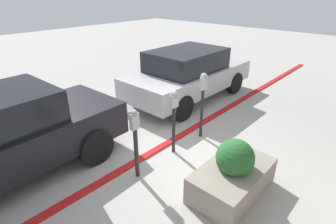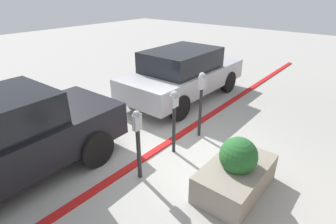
% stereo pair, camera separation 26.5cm
% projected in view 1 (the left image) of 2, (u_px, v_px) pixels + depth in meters
% --- Properties ---
extents(ground_plane, '(40.00, 40.00, 0.00)m').
position_uv_depth(ground_plane, '(165.00, 148.00, 5.96)').
color(ground_plane, '#ADAAA3').
extents(curb_strip, '(19.00, 0.16, 0.04)m').
position_uv_depth(curb_strip, '(163.00, 146.00, 6.00)').
color(curb_strip, red).
rests_on(curb_strip, ground_plane).
extents(parking_meter_nearest, '(0.16, 0.14, 1.41)m').
position_uv_depth(parking_meter_nearest, '(135.00, 136.00, 4.70)').
color(parking_meter_nearest, '#232326').
rests_on(parking_meter_nearest, ground_plane).
extents(parking_meter_second, '(0.20, 0.17, 1.44)m').
position_uv_depth(parking_meter_second, '(174.00, 111.00, 5.40)').
color(parking_meter_second, '#232326').
rests_on(parking_meter_second, ground_plane).
extents(parking_meter_middle, '(0.18, 0.16, 1.61)m').
position_uv_depth(parking_meter_middle, '(203.00, 94.00, 5.97)').
color(parking_meter_middle, '#232326').
rests_on(parking_meter_middle, ground_plane).
extents(planter_box, '(1.57, 0.91, 1.06)m').
position_uv_depth(planter_box, '(233.00, 174.00, 4.51)').
color(planter_box, gray).
rests_on(planter_box, ground_plane).
extents(parked_car_middle, '(4.50, 1.96, 1.61)m').
position_uv_depth(parked_car_middle, '(189.00, 73.00, 8.31)').
color(parked_car_middle, '#B7B7BC').
rests_on(parked_car_middle, ground_plane).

